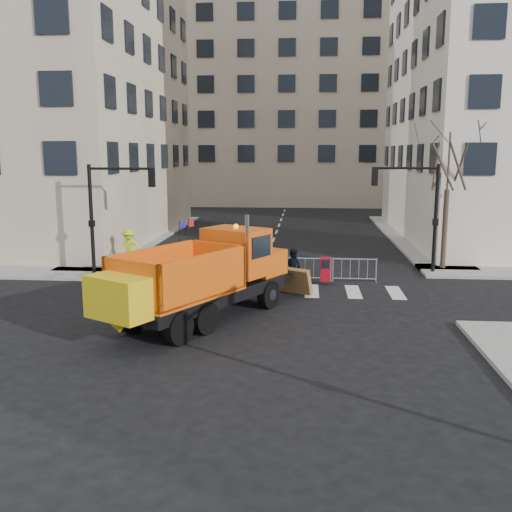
# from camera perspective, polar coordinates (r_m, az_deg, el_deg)

# --- Properties ---
(ground) EXTENTS (120.00, 120.00, 0.00)m
(ground) POSITION_cam_1_polar(r_m,az_deg,el_deg) (19.81, -1.59, -7.17)
(ground) COLOR black
(ground) RESTS_ON ground
(sidewalk_back) EXTENTS (64.00, 5.00, 0.15)m
(sidewalk_back) POSITION_cam_1_polar(r_m,az_deg,el_deg) (27.98, 0.41, -1.79)
(sidewalk_back) COLOR gray
(sidewalk_back) RESTS_ON ground
(building_far) EXTENTS (30.00, 18.00, 24.00)m
(building_far) POSITION_cam_1_polar(r_m,az_deg,el_deg) (71.05, 3.35, 15.22)
(building_far) COLOR tan
(building_far) RESTS_ON ground
(traffic_light_left) EXTENTS (0.18, 0.18, 5.40)m
(traffic_light_left) POSITION_cam_1_polar(r_m,az_deg,el_deg) (28.36, -16.11, 3.34)
(traffic_light_left) COLOR black
(traffic_light_left) RESTS_ON ground
(traffic_light_right) EXTENTS (0.18, 0.18, 5.40)m
(traffic_light_right) POSITION_cam_1_polar(r_m,az_deg,el_deg) (29.14, 17.52, 3.45)
(traffic_light_right) COLOR black
(traffic_light_right) RESTS_ON ground
(crowd_barriers) EXTENTS (12.60, 0.60, 1.10)m
(crowd_barriers) POSITION_cam_1_polar(r_m,az_deg,el_deg) (27.07, -1.33, -1.18)
(crowd_barriers) COLOR #9EA0A5
(crowd_barriers) RESTS_ON ground
(street_tree) EXTENTS (3.00, 3.00, 7.50)m
(street_tree) POSITION_cam_1_polar(r_m,az_deg,el_deg) (30.17, 18.52, 5.62)
(street_tree) COLOR #382B21
(street_tree) RESTS_ON ground
(plow_truck) EXTENTS (7.01, 9.72, 3.77)m
(plow_truck) POSITION_cam_1_polar(r_m,az_deg,el_deg) (20.21, -5.55, -1.95)
(plow_truck) COLOR black
(plow_truck) RESTS_ON ground
(cop_a) EXTENTS (0.88, 0.81, 2.02)m
(cop_a) POSITION_cam_1_polar(r_m,az_deg,el_deg) (25.69, -0.26, -0.76)
(cop_a) COLOR black
(cop_a) RESTS_ON ground
(cop_b) EXTENTS (1.06, 0.98, 1.74)m
(cop_b) POSITION_cam_1_polar(r_m,az_deg,el_deg) (25.59, 3.71, -1.15)
(cop_b) COLOR black
(cop_b) RESTS_ON ground
(cop_c) EXTENTS (1.24, 1.05, 1.98)m
(cop_c) POSITION_cam_1_polar(r_m,az_deg,el_deg) (25.77, 0.08, -0.76)
(cop_c) COLOR black
(cop_c) RESTS_ON ground
(worker) EXTENTS (1.27, 0.77, 1.91)m
(worker) POSITION_cam_1_polar(r_m,az_deg,el_deg) (30.08, -12.58, 0.82)
(worker) COLOR #C5DF1A
(worker) RESTS_ON sidewalk_back
(newspaper_box) EXTENTS (0.45, 0.40, 1.10)m
(newspaper_box) POSITION_cam_1_polar(r_m,az_deg,el_deg) (26.15, 6.96, -1.33)
(newspaper_box) COLOR maroon
(newspaper_box) RESTS_ON sidewalk_back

